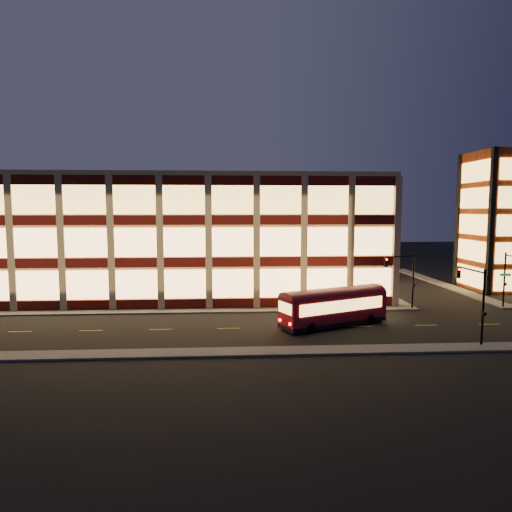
{
  "coord_description": "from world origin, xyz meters",
  "views": [
    {
      "loc": [
        4.02,
        -45.68,
        10.51
      ],
      "look_at": [
        7.31,
        8.0,
        5.03
      ],
      "focal_mm": 32.0,
      "sensor_mm": 36.0,
      "label": 1
    }
  ],
  "objects": [
    {
      "name": "sidewalk_office_south",
      "position": [
        -3.0,
        1.0,
        0.07
      ],
      "size": [
        54.0,
        2.0,
        0.15
      ],
      "primitive_type": "cube",
      "color": "#514F4C",
      "rests_on": "ground"
    },
    {
      "name": "traffic_signal_far",
      "position": [
        22.21,
        0.24,
        4.11
      ],
      "size": [
        3.79,
        1.87,
        6.0
      ],
      "color": "black",
      "rests_on": "ground"
    },
    {
      "name": "trolley_bus",
      "position": [
        13.54,
        -5.57,
        1.93
      ],
      "size": [
        10.42,
        6.54,
        3.48
      ],
      "rotation": [
        0.0,
        0.0,
        0.42
      ],
      "color": "maroon",
      "rests_on": "ground"
    },
    {
      "name": "sidewalk_office_east",
      "position": [
        23.0,
        17.0,
        0.07
      ],
      "size": [
        2.0,
        30.0,
        0.15
      ],
      "primitive_type": "cube",
      "color": "#514F4C",
      "rests_on": "ground"
    },
    {
      "name": "sidewalk_tower_west",
      "position": [
        34.0,
        17.0,
        0.07
      ],
      "size": [
        2.0,
        30.0,
        0.15
      ],
      "primitive_type": "cube",
      "color": "#514F4C",
      "rests_on": "ground"
    },
    {
      "name": "ground",
      "position": [
        0.0,
        0.0,
        0.0
      ],
      "size": [
        200.0,
        200.0,
        0.0
      ],
      "primitive_type": "plane",
      "color": "black",
      "rests_on": "ground"
    },
    {
      "name": "office_building",
      "position": [
        -2.91,
        16.91,
        7.25
      ],
      "size": [
        50.45,
        30.45,
        14.5
      ],
      "color": "tan",
      "rests_on": "ground"
    },
    {
      "name": "sidewalk_near",
      "position": [
        0.0,
        -13.0,
        0.07
      ],
      "size": [
        100.0,
        2.0,
        0.15
      ],
      "primitive_type": "cube",
      "color": "#514F4C",
      "rests_on": "ground"
    },
    {
      "name": "traffic_signal_near",
      "position": [
        23.5,
        -11.03,
        4.13
      ],
      "size": [
        0.32,
        4.45,
        6.0
      ],
      "color": "black",
      "rests_on": "ground"
    },
    {
      "name": "stair_tower",
      "position": [
        39.95,
        11.95,
        8.99
      ],
      "size": [
        8.6,
        8.6,
        18.0
      ],
      "color": "#8C3814",
      "rests_on": "ground"
    }
  ]
}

